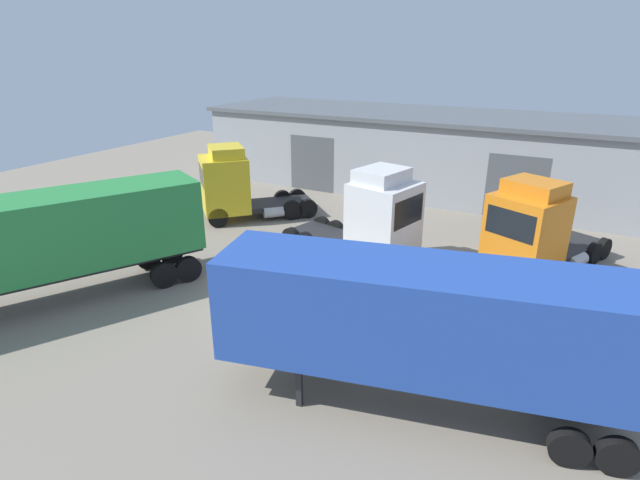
# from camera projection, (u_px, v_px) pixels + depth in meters

# --- Properties ---
(ground_plane) EXTENTS (60.00, 60.00, 0.00)m
(ground_plane) POSITION_uv_depth(u_px,v_px,m) (281.00, 298.00, 19.24)
(ground_plane) COLOR gray
(warehouse_building) EXTENTS (29.48, 8.66, 5.02)m
(warehouse_building) POSITION_uv_depth(u_px,v_px,m) (425.00, 151.00, 33.16)
(warehouse_building) COLOR #93999E
(warehouse_building) RESTS_ON ground_plane
(tractor_unit_white) EXTENTS (6.61, 3.87, 4.36)m
(tractor_unit_white) POSITION_uv_depth(u_px,v_px,m) (375.00, 220.00, 21.53)
(tractor_unit_white) COLOR silver
(tractor_unit_white) RESTS_ON ground_plane
(container_trailer_green) EXTENTS (7.98, 12.05, 4.13)m
(container_trailer_green) POSITION_uv_depth(u_px,v_px,m) (29.00, 240.00, 17.80)
(container_trailer_green) COLOR #28843D
(container_trailer_green) RESTS_ON ground_plane
(tractor_unit_yellow) EXTENTS (6.05, 6.16, 4.10)m
(tractor_unit_yellow) POSITION_uv_depth(u_px,v_px,m) (233.00, 185.00, 27.33)
(tractor_unit_yellow) COLOR yellow
(tractor_unit_yellow) RESTS_ON ground_plane
(container_trailer_orange) EXTENTS (10.91, 4.77, 4.12)m
(container_trailer_orange) POSITION_uv_depth(u_px,v_px,m) (427.00, 322.00, 12.53)
(container_trailer_orange) COLOR #2347A3
(container_trailer_orange) RESTS_ON ground_plane
(tractor_unit_orange) EXTENTS (5.05, 7.06, 4.18)m
(tractor_unit_orange) POSITION_uv_depth(u_px,v_px,m) (532.00, 232.00, 20.43)
(tractor_unit_orange) COLOR orange
(tractor_unit_orange) RESTS_ON ground_plane
(gravel_pile) EXTENTS (2.65, 2.65, 1.27)m
(gravel_pile) POSITION_uv_depth(u_px,v_px,m) (162.00, 210.00, 27.51)
(gravel_pile) COLOR #665B4C
(gravel_pile) RESTS_ON ground_plane
(traffic_cone) EXTENTS (0.40, 0.40, 0.55)m
(traffic_cone) POSITION_uv_depth(u_px,v_px,m) (353.00, 293.00, 19.11)
(traffic_cone) COLOR black
(traffic_cone) RESTS_ON ground_plane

